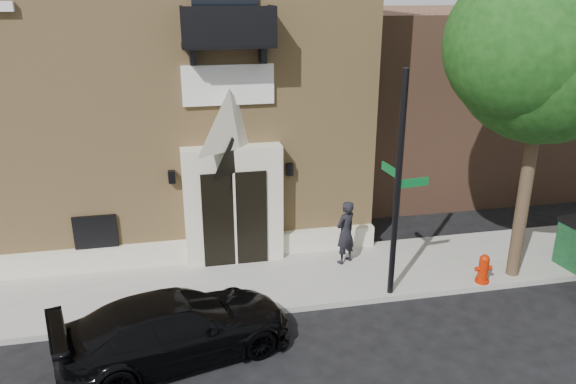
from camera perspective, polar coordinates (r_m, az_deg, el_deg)
The scene contains 10 objects.
ground at distance 13.49m, azimuth 0.35°, elevation -12.20°, with size 120.00×120.00×0.00m, color black.
sidewalk at distance 14.91m, azimuth 2.95°, elevation -8.48°, with size 42.00×3.00×0.15m, color gray.
church at distance 19.26m, azimuth -13.64°, elevation 11.97°, with size 12.20×11.01×9.30m.
neighbour_building at distance 25.06m, azimuth 23.92°, elevation 9.31°, with size 18.00×8.00×6.40m, color brown.
street_tree_left at distance 14.28m, azimuth 25.14°, elevation 12.91°, with size 4.97×4.38×7.77m.
black_sedan at distance 11.98m, azimuth -11.25°, elevation -13.34°, with size 1.94×4.76×1.38m, color black.
street_sign at distance 13.11m, azimuth 11.10°, elevation 0.50°, with size 0.90×0.86×5.44m.
fire_hydrant at distance 15.09m, azimuth 19.24°, elevation -7.38°, with size 0.44×0.35×0.77m.
planter at distance 15.52m, azimuth -4.38°, elevation -5.53°, with size 0.63×0.55×0.70m, color #385A2D.
pedestrian_near at distance 15.11m, azimuth 5.86°, elevation -4.09°, with size 0.64×0.42×1.77m, color black.
Camera 1 is at (-2.37, -11.12, 7.25)m, focal length 35.00 mm.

